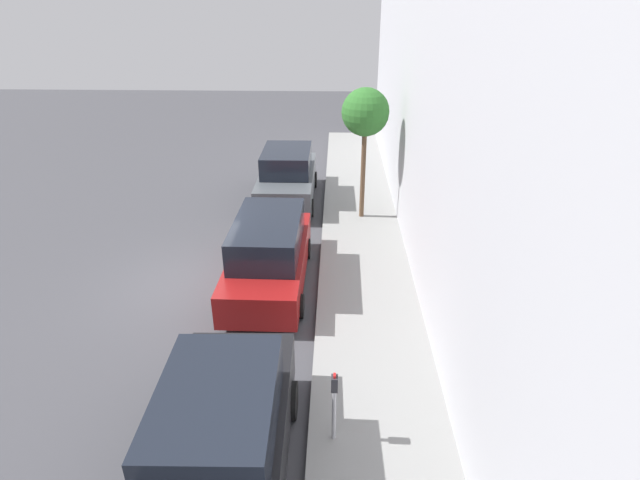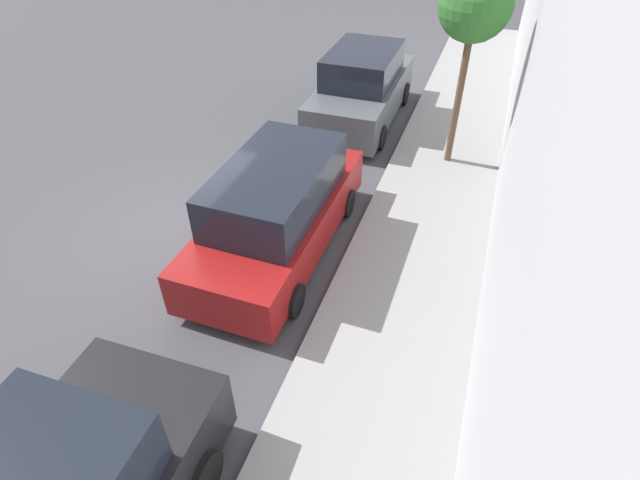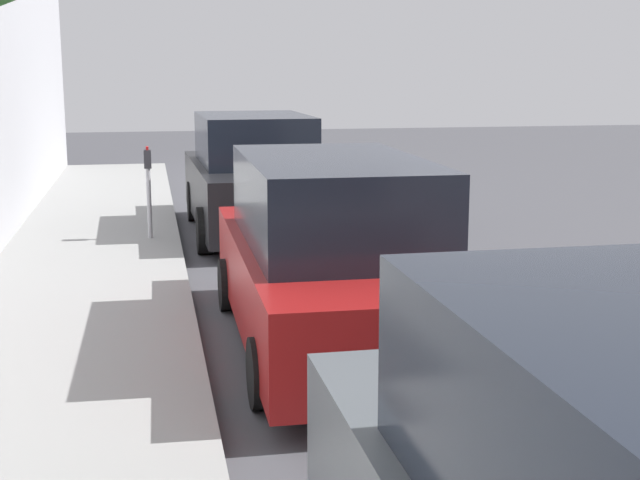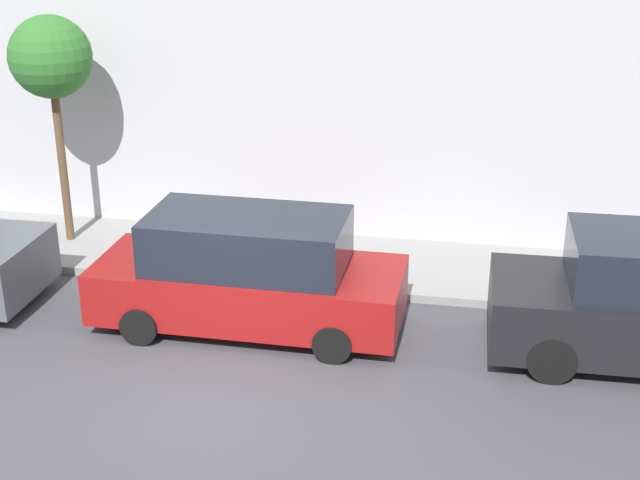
# 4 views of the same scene
# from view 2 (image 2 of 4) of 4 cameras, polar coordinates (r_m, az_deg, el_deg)

# --- Properties ---
(ground_plane) EXTENTS (60.00, 60.00, 0.00)m
(ground_plane) POSITION_cam_2_polar(r_m,az_deg,el_deg) (10.83, -15.35, 1.45)
(ground_plane) COLOR #424247
(sidewalk) EXTENTS (2.56, 32.00, 0.15)m
(sidewalk) POSITION_cam_2_polar(r_m,az_deg,el_deg) (9.33, 10.16, -4.11)
(sidewalk) COLOR gray
(sidewalk) RESTS_ON ground_plane
(parked_minivan_second) EXTENTS (2.02, 4.92, 1.90)m
(parked_minivan_second) POSITION_cam_2_polar(r_m,az_deg,el_deg) (9.38, -4.86, 3.46)
(parked_minivan_second) COLOR maroon
(parked_minivan_second) RESTS_ON ground_plane
(parked_suv_third) EXTENTS (2.08, 4.81, 1.98)m
(parked_suv_third) POSITION_cam_2_polar(r_m,az_deg,el_deg) (14.48, 4.81, 16.89)
(parked_suv_third) COLOR #4C5156
(parked_suv_third) RESTS_ON ground_plane
(street_tree) EXTENTS (1.52, 1.52, 4.34)m
(street_tree) POSITION_cam_2_polar(r_m,az_deg,el_deg) (11.60, 17.32, 24.15)
(street_tree) COLOR brown
(street_tree) RESTS_ON sidewalk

